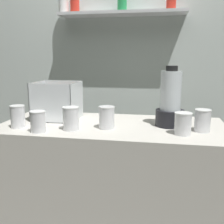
{
  "coord_description": "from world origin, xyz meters",
  "views": [
    {
      "loc": [
        0.29,
        -1.6,
        1.32
      ],
      "look_at": [
        0.0,
        0.0,
        0.98
      ],
      "focal_mm": 43.05,
      "sensor_mm": 36.0,
      "label": 1
    }
  ],
  "objects": [
    {
      "name": "counter",
      "position": [
        0.0,
        0.0,
        0.45
      ],
      "size": [
        1.4,
        0.64,
        0.9
      ],
      "primitive_type": "cube",
      "color": "beige",
      "rests_on": "ground_plane"
    },
    {
      "name": "back_wall_unit",
      "position": [
        -0.0,
        0.77,
        1.26
      ],
      "size": [
        2.6,
        0.24,
        2.5
      ],
      "color": "silver",
      "rests_on": "ground_plane"
    },
    {
      "name": "carrot_display_bin",
      "position": [
        -0.39,
        0.1,
        0.98
      ],
      "size": [
        0.28,
        0.26,
        0.25
      ],
      "color": "white",
      "rests_on": "counter"
    },
    {
      "name": "blender_pitcher",
      "position": [
        0.35,
        0.03,
        1.04
      ],
      "size": [
        0.17,
        0.17,
        0.36
      ],
      "color": "black",
      "rests_on": "counter"
    },
    {
      "name": "juice_cup_pomegranate_far_left",
      "position": [
        -0.54,
        -0.17,
        0.96
      ],
      "size": [
        0.09,
        0.09,
        0.13
      ],
      "color": "white",
      "rests_on": "counter"
    },
    {
      "name": "juice_cup_pomegranate_left",
      "position": [
        -0.38,
        -0.24,
        0.96
      ],
      "size": [
        0.09,
        0.09,
        0.12
      ],
      "color": "white",
      "rests_on": "counter"
    },
    {
      "name": "juice_cup_beet_middle",
      "position": [
        -0.21,
        -0.17,
        0.96
      ],
      "size": [
        0.09,
        0.09,
        0.14
      ],
      "color": "white",
      "rests_on": "counter"
    },
    {
      "name": "juice_cup_mango_right",
      "position": [
        -0.01,
        -0.09,
        0.96
      ],
      "size": [
        0.09,
        0.09,
        0.13
      ],
      "color": "white",
      "rests_on": "counter"
    },
    {
      "name": "juice_cup_beet_far_right",
      "position": [
        0.42,
        -0.15,
        0.95
      ],
      "size": [
        0.09,
        0.09,
        0.12
      ],
      "color": "white",
      "rests_on": "counter"
    },
    {
      "name": "juice_cup_pomegranate_rightmost",
      "position": [
        0.53,
        -0.07,
        0.96
      ],
      "size": [
        0.09,
        0.09,
        0.13
      ],
      "color": "white",
      "rests_on": "counter"
    }
  ]
}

